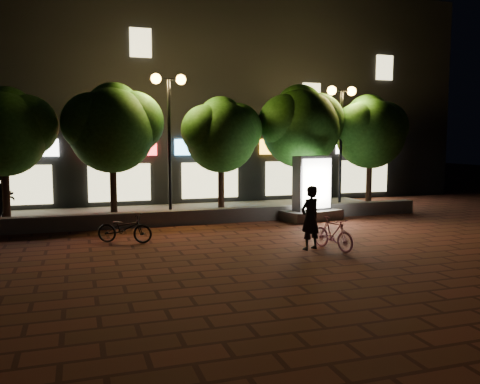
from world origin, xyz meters
name	(u,v)px	position (x,y,z in m)	size (l,w,h in m)	color
ground	(258,245)	(0.00, 0.00, 0.00)	(80.00, 80.00, 0.00)	#5E281D
retaining_wall	(219,216)	(0.00, 4.00, 0.25)	(16.00, 0.45, 0.50)	slate
sidewalk	(202,212)	(0.00, 6.50, 0.04)	(16.00, 5.00, 0.08)	slate
building_block	(171,99)	(-0.01, 12.99, 5.00)	(28.00, 8.12, 11.30)	black
tree_far_left	(5,129)	(-6.95, 5.46, 3.29)	(3.36, 2.80, 4.63)	black
tree_left	(113,125)	(-3.45, 5.46, 3.44)	(3.60, 3.00, 4.89)	black
tree_mid	(222,132)	(0.55, 5.46, 3.22)	(3.24, 2.70, 4.50)	black
tree_right	(301,124)	(3.86, 5.46, 3.57)	(3.72, 3.10, 5.07)	black
tree_far_right	(371,129)	(7.05, 5.46, 3.37)	(3.48, 2.90, 4.76)	black
street_lamp_left	(169,109)	(-1.50, 5.20, 4.03)	(1.26, 0.36, 5.18)	black
street_lamp_right	(341,116)	(5.50, 5.20, 3.89)	(1.26, 0.36, 4.98)	black
ad_kiosk	(312,194)	(3.39, 3.50, 0.94)	(2.35, 1.55, 2.34)	slate
scooter_pink	(333,234)	(1.70, -1.18, 0.44)	(0.41, 1.45, 0.87)	pink
rider	(310,218)	(1.13, -0.96, 0.86)	(0.62, 0.41, 1.71)	black
scooter_parked	(125,228)	(-3.48, 1.47, 0.42)	(0.55, 1.59, 0.83)	black
pedestrian	(6,196)	(-7.06, 5.86, 0.99)	(0.88, 0.69, 1.81)	black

